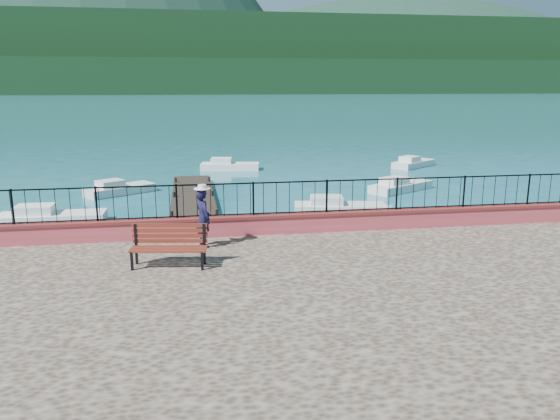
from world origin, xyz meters
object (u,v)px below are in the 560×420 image
object	(u,v)px
boat_1	(340,205)
boat_5	(414,161)
park_bench	(169,254)
boat_4	(230,164)
boat_0	(52,214)
boat_3	(120,186)
person	(203,218)
boat_2	(401,183)

from	to	relation	value
boat_1	boat_5	xyz separation A→B (m)	(8.66, 12.40, 0.00)
park_bench	boat_5	xyz separation A→B (m)	(15.63, 21.94, -1.10)
boat_4	boat_5	distance (m)	12.46
park_bench	boat_1	distance (m)	11.87
boat_1	boat_0	bearing A→B (deg)	-171.02
boat_5	boat_1	bearing A→B (deg)	-160.60
boat_3	boat_0	bearing A→B (deg)	-143.43
park_bench	boat_4	world-z (taller)	park_bench
boat_0	boat_5	world-z (taller)	same
boat_3	boat_4	world-z (taller)	same
park_bench	boat_1	world-z (taller)	park_bench
person	boat_1	distance (m)	10.18
boat_3	boat_1	bearing A→B (deg)	-65.59
park_bench	boat_3	xyz separation A→B (m)	(-3.00, 15.61, -1.10)
boat_1	boat_2	world-z (taller)	same
boat_3	boat_4	bearing A→B (deg)	15.09
boat_1	person	bearing A→B (deg)	-117.20
boat_0	boat_1	xyz separation A→B (m)	(12.00, -0.25, 0.00)
boat_0	boat_5	xyz separation A→B (m)	(20.65, 12.15, 0.00)
park_bench	boat_0	xyz separation A→B (m)	(-5.02, 9.79, -1.10)
boat_3	boat_5	distance (m)	19.68
boat_0	boat_4	distance (m)	15.41
park_bench	boat_5	bearing A→B (deg)	63.31
boat_1	boat_4	world-z (taller)	same
park_bench	boat_5	distance (m)	26.96
person	boat_5	distance (m)	25.22
boat_1	boat_2	bearing A→B (deg)	54.58
person	boat_5	size ratio (longest dim) A/B	0.45
boat_2	boat_5	size ratio (longest dim) A/B	1.08
park_bench	boat_4	xyz separation A→B (m)	(3.20, 22.83, -1.10)
park_bench	person	world-z (taller)	person
boat_5	boat_4	bearing A→B (deg)	140.26
park_bench	person	xyz separation A→B (m)	(0.88, 1.55, 0.49)
boat_1	boat_4	size ratio (longest dim) A/B	1.04
boat_0	boat_4	bearing A→B (deg)	58.79
park_bench	boat_3	size ratio (longest dim) A/B	0.55
boat_2	boat_4	xyz separation A→B (m)	(-8.37, 8.79, 0.00)
boat_0	boat_2	xyz separation A→B (m)	(16.59, 4.25, 0.00)
park_bench	boat_4	bearing A→B (deg)	90.80
park_bench	boat_3	bearing A→B (deg)	109.64
person	boat_3	bearing A→B (deg)	-8.95
park_bench	boat_0	world-z (taller)	park_bench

